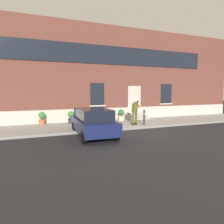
# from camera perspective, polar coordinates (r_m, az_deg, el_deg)

# --- Properties ---
(ground_plane) EXTENTS (80.00, 80.00, 0.00)m
(ground_plane) POSITION_cam_1_polar(r_m,az_deg,el_deg) (12.21, 8.93, -5.61)
(ground_plane) COLOR #232326
(sidewalk) EXTENTS (24.00, 3.60, 0.15)m
(sidewalk) POSITION_cam_1_polar(r_m,az_deg,el_deg) (14.63, 3.33, -3.33)
(sidewalk) COLOR #99968E
(sidewalk) RESTS_ON ground
(curb_edge) EXTENTS (24.00, 0.12, 0.15)m
(curb_edge) POSITION_cam_1_polar(r_m,az_deg,el_deg) (13.00, 6.82, -4.54)
(curb_edge) COLOR gray
(curb_edge) RESTS_ON ground
(building_facade) EXTENTS (24.00, 1.52, 7.50)m
(building_facade) POSITION_cam_1_polar(r_m,az_deg,el_deg) (16.78, -0.25, 10.38)
(building_facade) COLOR brown
(building_facade) RESTS_ON ground
(entrance_stoop) EXTENTS (1.81, 0.96, 0.48)m
(entrance_stoop) POSITION_cam_1_polar(r_m,az_deg,el_deg) (16.65, 6.80, -1.32)
(entrance_stoop) COLOR #9E998E
(entrance_stoop) RESTS_ON sidewalk
(hatchback_car_navy) EXTENTS (1.92, 4.13, 1.50)m
(hatchback_car_navy) POSITION_cam_1_polar(r_m,az_deg,el_deg) (10.84, -5.32, -2.80)
(hatchback_car_navy) COLOR #161E4C
(hatchback_car_navy) RESTS_ON ground
(bollard_near_person) EXTENTS (0.15, 0.15, 1.04)m
(bollard_near_person) POSITION_cam_1_polar(r_m,az_deg,el_deg) (13.66, 9.11, -1.35)
(bollard_near_person) COLOR #333338
(bollard_near_person) RESTS_ON sidewalk
(person_on_phone) EXTENTS (0.51, 0.49, 1.75)m
(person_on_phone) POSITION_cam_1_polar(r_m,az_deg,el_deg) (13.66, 6.56, 0.52)
(person_on_phone) COLOR #514C1E
(person_on_phone) RESTS_ON sidewalk
(planter_terracotta) EXTENTS (0.44, 0.44, 0.86)m
(planter_terracotta) POSITION_cam_1_polar(r_m,az_deg,el_deg) (14.60, -19.22, -1.57)
(planter_terracotta) COLOR #B25B38
(planter_terracotta) RESTS_ON sidewalk
(planter_charcoal) EXTENTS (0.44, 0.44, 0.86)m
(planter_charcoal) POSITION_cam_1_polar(r_m,az_deg,el_deg) (14.53, -11.48, -1.39)
(planter_charcoal) COLOR #2D2D30
(planter_charcoal) RESTS_ON sidewalk
(planter_olive) EXTENTS (0.44, 0.44, 0.86)m
(planter_olive) POSITION_cam_1_polar(r_m,az_deg,el_deg) (15.17, -4.35, -0.99)
(planter_olive) COLOR #606B38
(planter_olive) RESTS_ON sidewalk
(planter_cream) EXTENTS (0.44, 0.44, 0.86)m
(planter_cream) POSITION_cam_1_polar(r_m,az_deg,el_deg) (15.69, 2.65, -0.74)
(planter_cream) COLOR beige
(planter_cream) RESTS_ON sidewalk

